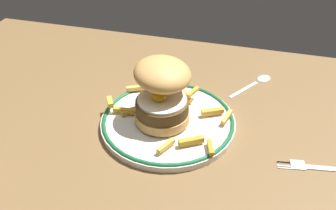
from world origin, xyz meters
TOP-DOWN VIEW (x-y plane):
  - ground_plane at (0.00, 0.00)cm, footprint 110.39×81.50cm
  - dinner_plate at (5.56, 4.70)cm, footprint 25.42×25.42cm
  - burger at (4.38, 5.10)cm, footprint 13.97×14.02cm
  - fries_pile at (5.14, 6.32)cm, footprint 24.33×21.70cm
  - fork at (32.70, 0.17)cm, footprint 14.45×3.38cm
  - spoon at (21.34, 25.02)cm, footprint 8.80×12.01cm

SIDE VIEW (x-z plane):
  - ground_plane at x=0.00cm, z-range -4.00..0.00cm
  - fork at x=32.70cm, z-range 0.00..0.36cm
  - spoon at x=21.34cm, z-range -0.09..0.81cm
  - dinner_plate at x=5.56cm, z-range 0.04..1.64cm
  - fries_pile at x=5.14cm, z-range 1.07..3.29cm
  - burger at x=4.38cm, z-range 1.45..12.99cm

